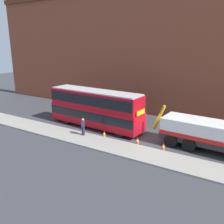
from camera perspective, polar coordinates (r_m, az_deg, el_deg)
name	(u,v)px	position (r m, az deg, el deg)	size (l,w,h in m)	color
ground_plane	(153,137)	(24.13, 9.73, -5.78)	(120.00, 120.00, 0.00)	#38383D
near_kerb	(134,152)	(20.55, 5.27, -9.34)	(60.00, 2.80, 0.15)	gray
building_facade	(182,50)	(29.78, 16.20, 13.82)	(60.00, 1.50, 16.00)	brown
recovery_tow_truck	(221,133)	(21.68, 24.38, -4.57)	(10.21, 3.16, 3.67)	#2D2D2D
double_decker_bus	(95,107)	(25.99, -4.01, 1.16)	(11.15, 3.19, 4.06)	#B70C19
pedestrian_onlooker	(83,127)	(23.71, -6.84, -3.52)	(0.41, 0.47, 1.71)	#232333
traffic_cone_near_bus	(104,134)	(23.46, -1.84, -5.30)	(0.36, 0.36, 0.72)	orange
traffic_cone_midway	(137,141)	(21.99, 6.04, -6.86)	(0.36, 0.36, 0.72)	orange
traffic_cone_near_truck	(163,147)	(21.14, 12.04, -8.10)	(0.36, 0.36, 0.72)	orange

